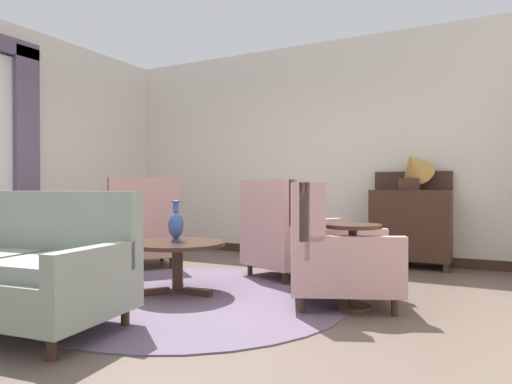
{
  "coord_description": "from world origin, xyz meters",
  "views": [
    {
      "loc": [
        2.34,
        -2.97,
        0.98
      ],
      "look_at": [
        0.39,
        0.79,
        0.94
      ],
      "focal_mm": 31.39,
      "sensor_mm": 36.0,
      "label": 1
    }
  ],
  "objects_px": {
    "side_table": "(353,259)",
    "armchair_foreground_right": "(333,254)",
    "armchair_near_sideboard": "(142,230)",
    "armchair_far_left": "(285,237)",
    "porcelain_vase": "(176,224)",
    "sideboard": "(410,224)",
    "gramophone": "(414,167)",
    "coffee_table": "(177,251)",
    "settee": "(23,271)"
  },
  "relations": [
    {
      "from": "side_table",
      "to": "armchair_foreground_right",
      "type": "bearing_deg",
      "value": 156.96
    },
    {
      "from": "porcelain_vase",
      "to": "side_table",
      "type": "height_order",
      "value": "porcelain_vase"
    },
    {
      "from": "armchair_near_sideboard",
      "to": "sideboard",
      "type": "distance_m",
      "value": 3.32
    },
    {
      "from": "armchair_foreground_right",
      "to": "armchair_near_sideboard",
      "type": "bearing_deg",
      "value": 53.36
    },
    {
      "from": "armchair_far_left",
      "to": "gramophone",
      "type": "xyz_separation_m",
      "value": [
        1.18,
        1.17,
        0.78
      ]
    },
    {
      "from": "armchair_far_left",
      "to": "side_table",
      "type": "xyz_separation_m",
      "value": [
        1.01,
        -0.96,
        -0.03
      ]
    },
    {
      "from": "coffee_table",
      "to": "side_table",
      "type": "bearing_deg",
      "value": 7.46
    },
    {
      "from": "porcelain_vase",
      "to": "gramophone",
      "type": "distance_m",
      "value": 2.98
    },
    {
      "from": "side_table",
      "to": "settee",
      "type": "bearing_deg",
      "value": -142.0
    },
    {
      "from": "armchair_far_left",
      "to": "sideboard",
      "type": "bearing_deg",
      "value": -106.82
    },
    {
      "from": "porcelain_vase",
      "to": "gramophone",
      "type": "relative_size",
      "value": 0.66
    },
    {
      "from": "armchair_near_sideboard",
      "to": "armchair_far_left",
      "type": "bearing_deg",
      "value": 137.43
    },
    {
      "from": "armchair_near_sideboard",
      "to": "armchair_far_left",
      "type": "distance_m",
      "value": 1.85
    },
    {
      "from": "armchair_far_left",
      "to": "side_table",
      "type": "bearing_deg",
      "value": 161.35
    },
    {
      "from": "armchair_far_left",
      "to": "side_table",
      "type": "relative_size",
      "value": 1.59
    },
    {
      "from": "armchair_near_sideboard",
      "to": "side_table",
      "type": "relative_size",
      "value": 1.64
    },
    {
      "from": "armchair_foreground_right",
      "to": "sideboard",
      "type": "xyz_separation_m",
      "value": [
        0.32,
        2.14,
        0.11
      ]
    },
    {
      "from": "sideboard",
      "to": "settee",
      "type": "bearing_deg",
      "value": -118.84
    },
    {
      "from": "sideboard",
      "to": "coffee_table",
      "type": "bearing_deg",
      "value": -125.12
    },
    {
      "from": "armchair_foreground_right",
      "to": "gramophone",
      "type": "bearing_deg",
      "value": -33.27
    },
    {
      "from": "porcelain_vase",
      "to": "armchair_near_sideboard",
      "type": "xyz_separation_m",
      "value": [
        -1.21,
        0.89,
        -0.18
      ]
    },
    {
      "from": "armchair_near_sideboard",
      "to": "armchair_far_left",
      "type": "height_order",
      "value": "armchair_near_sideboard"
    },
    {
      "from": "armchair_far_left",
      "to": "sideboard",
      "type": "distance_m",
      "value": 1.69
    },
    {
      "from": "side_table",
      "to": "armchair_near_sideboard",
      "type": "bearing_deg",
      "value": 165.79
    },
    {
      "from": "porcelain_vase",
      "to": "armchair_far_left",
      "type": "height_order",
      "value": "armchair_far_left"
    },
    {
      "from": "armchair_far_left",
      "to": "side_table",
      "type": "distance_m",
      "value": 1.39
    },
    {
      "from": "porcelain_vase",
      "to": "sideboard",
      "type": "height_order",
      "value": "sideboard"
    },
    {
      "from": "porcelain_vase",
      "to": "armchair_far_left",
      "type": "relative_size",
      "value": 0.35
    },
    {
      "from": "settee",
      "to": "side_table",
      "type": "bearing_deg",
      "value": 31.44
    },
    {
      "from": "coffee_table",
      "to": "armchair_far_left",
      "type": "bearing_deg",
      "value": 63.48
    },
    {
      "from": "coffee_table",
      "to": "gramophone",
      "type": "distance_m",
      "value": 3.04
    },
    {
      "from": "sideboard",
      "to": "gramophone",
      "type": "relative_size",
      "value": 2.05
    },
    {
      "from": "coffee_table",
      "to": "sideboard",
      "type": "xyz_separation_m",
      "value": [
        1.71,
        2.43,
        0.14
      ]
    },
    {
      "from": "armchair_far_left",
      "to": "side_table",
      "type": "height_order",
      "value": "armchair_far_left"
    },
    {
      "from": "side_table",
      "to": "sideboard",
      "type": "relative_size",
      "value": 0.58
    },
    {
      "from": "coffee_table",
      "to": "settee",
      "type": "relative_size",
      "value": 0.55
    },
    {
      "from": "armchair_near_sideboard",
      "to": "porcelain_vase",
      "type": "bearing_deg",
      "value": 93.78
    },
    {
      "from": "armchair_far_left",
      "to": "armchair_near_sideboard",
      "type": "bearing_deg",
      "value": 32.22
    },
    {
      "from": "side_table",
      "to": "gramophone",
      "type": "bearing_deg",
      "value": 85.38
    },
    {
      "from": "armchair_far_left",
      "to": "armchair_foreground_right",
      "type": "bearing_deg",
      "value": 157.79
    },
    {
      "from": "armchair_near_sideboard",
      "to": "side_table",
      "type": "xyz_separation_m",
      "value": [
        2.84,
        -0.72,
        -0.05
      ]
    },
    {
      "from": "coffee_table",
      "to": "porcelain_vase",
      "type": "relative_size",
      "value": 2.3
    },
    {
      "from": "porcelain_vase",
      "to": "coffee_table",
      "type": "bearing_deg",
      "value": -38.9
    },
    {
      "from": "armchair_foreground_right",
      "to": "sideboard",
      "type": "relative_size",
      "value": 0.92
    },
    {
      "from": "armchair_foreground_right",
      "to": "side_table",
      "type": "distance_m",
      "value": 0.21
    },
    {
      "from": "gramophone",
      "to": "porcelain_vase",
      "type": "bearing_deg",
      "value": -128.14
    },
    {
      "from": "coffee_table",
      "to": "sideboard",
      "type": "distance_m",
      "value": 2.97
    },
    {
      "from": "armchair_near_sideboard",
      "to": "armchair_foreground_right",
      "type": "relative_size",
      "value": 1.03
    },
    {
      "from": "gramophone",
      "to": "armchair_far_left",
      "type": "bearing_deg",
      "value": -135.18
    },
    {
      "from": "coffee_table",
      "to": "armchair_foreground_right",
      "type": "relative_size",
      "value": 0.8
    }
  ]
}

